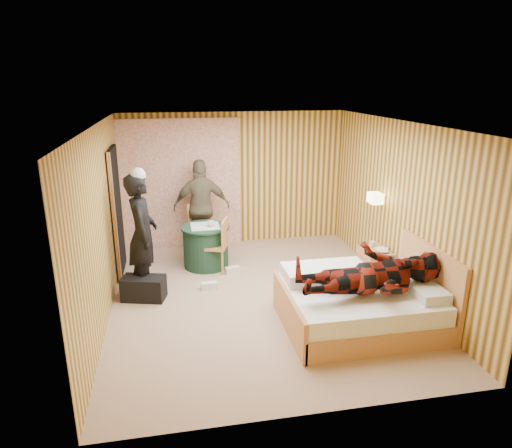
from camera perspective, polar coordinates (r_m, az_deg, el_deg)
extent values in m
cube|color=tan|center=(6.77, 0.42, -9.16)|extent=(4.20, 5.00, 0.01)
cube|color=white|center=(6.08, 0.47, 12.41)|extent=(4.20, 5.00, 0.01)
cube|color=#F5CB5E|center=(8.71, -2.77, 5.62)|extent=(4.20, 0.02, 2.50)
cube|color=#F5CB5E|center=(6.27, -18.74, -0.04)|extent=(0.02, 5.00, 2.50)
cube|color=#F5CB5E|center=(7.02, 17.53, 1.89)|extent=(0.02, 5.00, 2.50)
cube|color=silver|center=(8.57, -9.36, 4.87)|extent=(2.20, 0.08, 2.40)
cube|color=black|center=(7.66, -16.98, 1.47)|extent=(0.06, 0.90, 2.05)
cylinder|color=gold|center=(7.35, 15.25, 3.18)|extent=(0.18, 0.04, 0.04)
cube|color=#FFEDB2|center=(7.31, 14.69, 3.16)|extent=(0.18, 0.24, 0.16)
cube|color=#E29B5C|center=(6.15, 12.63, -11.10)|extent=(1.85, 1.48, 0.28)
cube|color=white|center=(6.04, 12.79, -8.97)|extent=(1.80, 1.43, 0.23)
cube|color=#E29B5C|center=(5.81, 4.12, -11.12)|extent=(0.06, 1.48, 0.52)
cube|color=#E29B5C|center=(6.41, 20.82, -6.95)|extent=(0.06, 1.48, 1.02)
cube|color=silver|center=(6.00, 20.65, -7.97)|extent=(0.35, 0.51, 0.13)
cube|color=silver|center=(6.55, 17.52, -5.47)|extent=(0.35, 0.51, 0.13)
cube|color=white|center=(6.19, 8.62, -5.99)|extent=(1.11, 0.56, 0.17)
cube|color=#E29B5C|center=(7.41, 14.54, -5.06)|extent=(0.39, 0.53, 0.53)
cube|color=#E29B5C|center=(7.35, 14.64, -3.83)|extent=(0.41, 0.55, 0.03)
cylinder|color=#204630|center=(7.79, -6.29, -2.86)|extent=(0.76, 0.76, 0.69)
cylinder|color=#204630|center=(7.67, -6.37, -0.41)|extent=(0.81, 0.81, 0.03)
cube|color=silver|center=(7.67, -6.38, -0.26)|extent=(0.61, 0.61, 0.01)
cube|color=#E29B5C|center=(8.29, -6.64, -0.83)|extent=(0.55, 0.55, 0.05)
cube|color=#E29B5C|center=(8.37, -7.32, 1.13)|extent=(0.40, 0.21, 0.46)
cylinder|color=#E29B5C|center=(8.15, -7.06, -2.92)|extent=(0.04, 0.04, 0.43)
cylinder|color=#E29B5C|center=(8.58, -6.13, -1.82)|extent=(0.04, 0.04, 0.43)
cube|color=#E29B5C|center=(7.56, -5.23, -2.76)|extent=(0.51, 0.51, 0.05)
cube|color=#E29B5C|center=(7.44, -3.92, -1.11)|extent=(0.16, 0.39, 0.44)
cylinder|color=#E29B5C|center=(7.82, -6.08, -3.84)|extent=(0.04, 0.04, 0.41)
cylinder|color=#E29B5C|center=(7.46, -4.24, -4.87)|extent=(0.04, 0.04, 0.41)
cube|color=black|center=(6.85, -13.86, -7.79)|extent=(0.67, 0.47, 0.34)
cube|color=silver|center=(7.57, -2.96, -5.76)|extent=(0.26, 0.16, 0.11)
cube|color=silver|center=(7.04, -5.87, -7.69)|extent=(0.24, 0.10, 0.11)
imported|color=black|center=(6.84, -14.01, -1.26)|extent=(0.45, 0.67, 1.80)
imported|color=brown|center=(8.28, -6.80, 2.12)|extent=(1.02, 0.44, 1.72)
imported|color=#671409|center=(5.67, 14.41, -4.82)|extent=(0.86, 0.67, 1.77)
imported|color=silver|center=(7.27, 14.87, -3.18)|extent=(0.17, 0.23, 0.02)
imported|color=silver|center=(7.27, 14.88, -3.04)|extent=(0.25, 0.28, 0.02)
imported|color=silver|center=(7.41, 14.31, -2.45)|extent=(0.12, 0.12, 0.09)
imported|color=silver|center=(7.61, -5.61, 0.06)|extent=(0.16, 0.16, 0.10)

